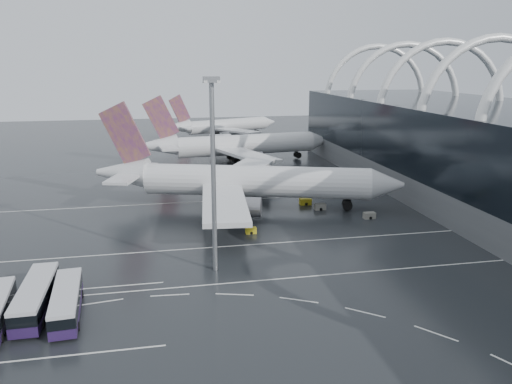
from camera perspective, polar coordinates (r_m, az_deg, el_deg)
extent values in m
plane|color=black|center=(71.18, -2.37, -9.62)|extent=(420.00, 420.00, 0.00)
torus|color=white|center=(114.94, 25.24, 7.63)|extent=(33.80, 1.80, 33.80)
torus|color=white|center=(130.67, 20.35, 8.79)|extent=(33.80, 1.80, 33.80)
torus|color=white|center=(147.18, 16.50, 9.65)|extent=(33.80, 1.80, 33.80)
torus|color=white|center=(164.22, 13.44, 10.30)|extent=(33.80, 1.80, 33.80)
cube|color=silver|center=(69.38, -2.11, -10.29)|extent=(120.00, 0.25, 0.01)
cube|color=silver|center=(82.17, -3.67, -6.24)|extent=(120.00, 0.25, 0.01)
cube|color=silver|center=(108.64, -5.62, -1.06)|extent=(120.00, 0.25, 0.01)
cube|color=silver|center=(58.12, -24.84, -17.03)|extent=(28.00, 0.25, 0.01)
cube|color=silver|center=(71.95, -21.95, -10.46)|extent=(28.00, 0.25, 0.01)
cylinder|color=silver|center=(102.14, 0.07, 1.24)|extent=(45.65, 19.81, 6.37)
cone|color=silver|center=(102.75, 14.77, 0.83)|extent=(8.19, 8.05, 6.37)
cone|color=silver|center=(108.62, -15.01, 2.14)|extent=(12.38, 9.36, 6.37)
cube|color=#551B74|center=(106.83, -14.75, 6.39)|extent=(10.29, 3.80, 13.50)
cube|color=silver|center=(107.84, -13.92, 2.12)|extent=(10.63, 20.34, 0.55)
cube|color=silver|center=(89.74, -3.66, -1.11)|extent=(10.25, 28.05, 0.88)
cube|color=silver|center=(116.09, -1.35, 2.53)|extent=(20.18, 27.68, 0.88)
cylinder|color=slate|center=(93.45, -1.25, -1.70)|extent=(6.88, 5.37, 3.73)
cylinder|color=slate|center=(112.42, 0.06, 1.11)|extent=(6.88, 5.37, 3.73)
cube|color=black|center=(103.79, -2.34, -1.06)|extent=(14.67, 10.65, 2.42)
cylinder|color=silver|center=(150.51, -1.12, 5.46)|extent=(42.32, 11.31, 6.03)
cone|color=silver|center=(159.27, 7.21, 5.85)|extent=(6.95, 6.77, 6.03)
cone|color=silver|center=(144.81, -11.08, 5.24)|extent=(11.07, 7.30, 6.03)
cube|color=#551B74|center=(143.94, -10.82, 8.29)|extent=(10.01, 1.89, 12.77)
cube|color=silver|center=(145.09, -10.27, 5.30)|extent=(7.02, 19.14, 0.52)
cube|color=silver|center=(137.18, -1.15, 4.30)|extent=(15.46, 26.92, 0.83)
cube|color=silver|center=(161.82, -3.91, 5.85)|extent=(9.37, 26.48, 0.83)
cylinder|color=slate|center=(141.85, -0.39, 3.88)|extent=(6.12, 4.23, 3.53)
cylinder|color=slate|center=(159.46, -2.48, 5.06)|extent=(6.12, 4.23, 3.53)
cube|color=black|center=(150.06, -2.63, 3.81)|extent=(13.21, 8.18, 2.29)
cylinder|color=silver|center=(203.25, -3.23, 7.61)|extent=(34.18, 18.09, 5.20)
cone|color=silver|center=(214.05, 1.46, 7.98)|extent=(6.95, 6.85, 5.20)
cone|color=silver|center=(193.08, -8.89, 7.36)|extent=(10.26, 8.22, 5.20)
cube|color=#551B74|center=(192.75, -8.72, 9.34)|extent=(8.18, 3.79, 11.01)
cube|color=silver|center=(193.83, -8.40, 7.41)|extent=(9.88, 16.44, 0.45)
cube|color=silver|center=(191.95, -2.45, 7.05)|extent=(17.84, 22.02, 0.72)
cube|color=silver|center=(211.29, -5.62, 7.69)|extent=(10.22, 23.16, 0.72)
cylinder|color=slate|center=(196.21, -2.24, 6.74)|extent=(5.72, 4.70, 3.05)
cylinder|color=slate|center=(210.03, -4.56, 7.22)|extent=(5.72, 4.70, 3.05)
cube|color=black|center=(201.94, -4.09, 6.53)|extent=(12.12, 9.40, 1.97)
cylinder|color=black|center=(62.07, -27.05, -14.67)|extent=(0.45, 1.03, 1.00)
cylinder|color=black|center=(69.35, -25.91, -11.41)|extent=(0.45, 1.03, 1.00)
cube|color=#27133D|center=(67.04, -23.80, -11.62)|extent=(3.30, 14.06, 1.19)
cube|color=black|center=(66.51, -23.91, -10.62)|extent=(3.35, 13.78, 1.40)
cube|color=silver|center=(66.13, -24.00, -9.88)|extent=(3.30, 14.06, 0.49)
cylinder|color=black|center=(62.99, -23.20, -13.73)|extent=(0.39, 1.08, 1.08)
cylinder|color=black|center=(63.68, -25.92, -13.73)|extent=(0.39, 1.08, 1.08)
cylinder|color=black|center=(70.90, -21.84, -10.35)|extent=(0.39, 1.08, 1.08)
cylinder|color=black|center=(71.52, -24.24, -10.39)|extent=(0.39, 1.08, 1.08)
cube|color=#27133D|center=(64.90, -20.77, -12.26)|extent=(3.98, 13.29, 1.11)
cube|color=black|center=(64.38, -20.87, -11.29)|extent=(4.02, 13.03, 1.31)
cube|color=silver|center=(64.02, -20.94, -10.58)|extent=(3.98, 13.29, 0.45)
cylinder|color=black|center=(61.23, -19.70, -14.27)|extent=(0.43, 1.03, 1.01)
cylinder|color=black|center=(61.55, -22.38, -14.38)|extent=(0.43, 1.03, 1.01)
cylinder|color=black|center=(68.71, -19.29, -10.95)|extent=(0.43, 1.03, 1.01)
cylinder|color=black|center=(68.99, -21.66, -11.07)|extent=(0.43, 1.03, 1.01)
cylinder|color=gray|center=(69.36, -4.88, 1.36)|extent=(0.67, 0.67, 26.73)
cube|color=gray|center=(67.57, -5.14, 12.70)|extent=(2.10, 2.10, 0.76)
cube|color=white|center=(67.58, -5.13, 12.45)|extent=(1.91, 1.91, 0.38)
cube|color=slate|center=(102.76, 7.32, -1.67)|extent=(2.24, 1.33, 1.22)
cube|color=gold|center=(88.00, -0.58, -4.42)|extent=(1.89, 1.12, 1.03)
cube|color=slate|center=(98.66, 12.82, -2.62)|extent=(2.19, 1.30, 1.20)
cube|color=gold|center=(106.04, 5.67, -1.09)|extent=(2.41, 1.42, 1.31)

